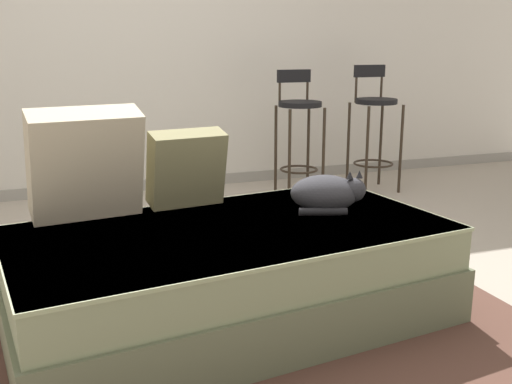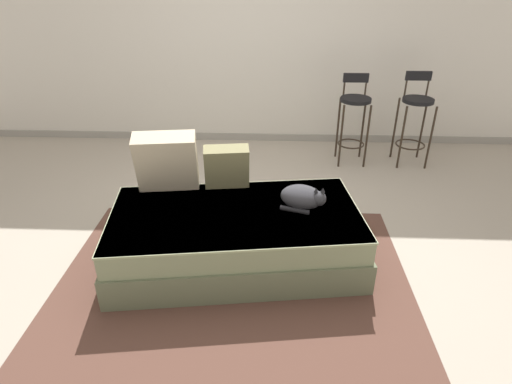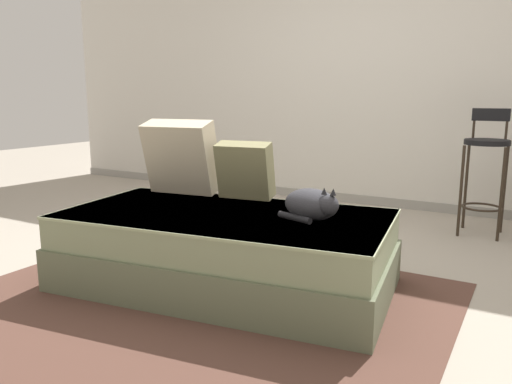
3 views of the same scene
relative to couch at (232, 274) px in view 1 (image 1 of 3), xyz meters
name	(u,v)px [view 1 (image 1 of 3)]	position (x,y,z in m)	size (l,w,h in m)	color
ground_plane	(209,287)	(0.00, 0.40, -0.23)	(16.00, 16.00, 0.00)	#A89E8E
wall_back_panel	(132,31)	(0.00, 2.65, 1.07)	(8.00, 0.10, 2.60)	silver
wall_baseboard_trim	(140,185)	(0.00, 2.60, -0.18)	(8.00, 0.02, 0.09)	gray
area_rug	(254,352)	(0.00, -0.30, -0.22)	(2.59, 2.10, 0.01)	brown
couch	(232,274)	(0.00, 0.00, 0.00)	(2.00, 1.24, 0.44)	#636B50
throw_pillow_corner	(85,164)	(-0.57, 0.33, 0.47)	(0.51, 0.35, 0.51)	beige
throw_pillow_middle	(186,168)	(-0.10, 0.39, 0.41)	(0.38, 0.25, 0.38)	#847F56
cat	(327,193)	(0.50, 0.10, 0.30)	(0.38, 0.33, 0.20)	#333338
bar_stool_near_window	(299,123)	(1.18, 1.97, 0.37)	(0.34, 0.34, 1.01)	#2D2319
bar_stool_by_doorway	(374,120)	(1.86, 1.97, 0.37)	(0.34, 0.34, 1.03)	#2D2319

